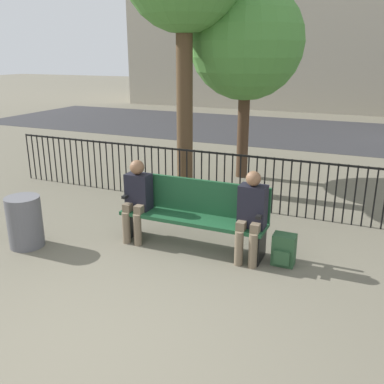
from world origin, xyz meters
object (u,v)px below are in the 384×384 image
object	(u,v)px
seated_person_0	(137,196)
trash_bin	(25,222)
seated_person_1	(251,213)
tree_0	(246,42)
backpack	(284,250)
park_bench	(194,211)

from	to	relation	value
seated_person_0	trash_bin	world-z (taller)	seated_person_0
seated_person_1	tree_0	xyz separation A→B (m)	(-1.27, 3.73, 2.08)
seated_person_1	tree_0	size ratio (longest dim) A/B	0.30
tree_0	trash_bin	bearing A→B (deg)	-110.07
backpack	park_bench	bearing A→B (deg)	176.64
trash_bin	park_bench	bearing A→B (deg)	24.07
park_bench	trash_bin	world-z (taller)	park_bench
backpack	tree_0	distance (m)	4.77
park_bench	backpack	xyz separation A→B (m)	(1.25, -0.07, -0.30)
park_bench	trash_bin	bearing A→B (deg)	-155.93
park_bench	seated_person_1	distance (m)	0.85
backpack	seated_person_1	bearing A→B (deg)	-172.03
tree_0	trash_bin	size ratio (longest dim) A/B	5.49
tree_0	seated_person_0	bearing A→B (deg)	-95.54
tree_0	trash_bin	world-z (taller)	tree_0
park_bench	tree_0	bearing A→B (deg)	97.11
park_bench	backpack	size ratio (longest dim) A/B	4.98
park_bench	seated_person_0	xyz separation A→B (m)	(-0.81, -0.13, 0.15)
tree_0	backpack	bearing A→B (deg)	-65.20
backpack	tree_0	bearing A→B (deg)	114.80
park_bench	seated_person_1	size ratio (longest dim) A/B	1.71
trash_bin	tree_0	bearing A→B (deg)	69.93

